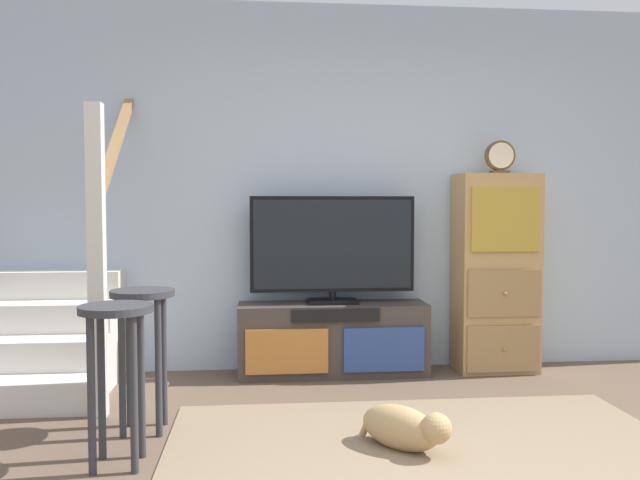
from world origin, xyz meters
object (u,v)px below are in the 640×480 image
object	(u,v)px
television	(333,246)
dog	(405,428)
media_console	(333,339)
bar_stool_far	(143,328)
desk_clock	(500,157)
side_cabinet	(496,273)
bar_stool_near	(116,348)

from	to	relation	value
television	dog	world-z (taller)	television
media_console	bar_stool_far	bearing A→B (deg)	-137.10
desk_clock	dog	world-z (taller)	desk_clock
media_console	dog	xyz separation A→B (m)	(0.19, -1.48, -0.14)
bar_stool_far	desk_clock	bearing A→B (deg)	24.14
bar_stool_far	media_console	bearing A→B (deg)	42.90
desk_clock	bar_stool_far	xyz separation A→B (m)	(-2.37, -1.06, -1.01)
side_cabinet	dog	size ratio (longest dim) A/B	3.16
media_console	bar_stool_near	world-z (taller)	bar_stool_near
media_console	bar_stool_far	world-z (taller)	bar_stool_far
bar_stool_far	dog	bearing A→B (deg)	-16.96
media_console	side_cabinet	distance (m)	1.29
media_console	dog	size ratio (longest dim) A/B	2.96
television	side_cabinet	distance (m)	1.22
dog	television	bearing A→B (deg)	97.32
television	side_cabinet	xyz separation A→B (m)	(1.21, -0.01, -0.20)
television	bar_stool_near	distance (m)	1.99
media_console	dog	distance (m)	1.49
media_console	bar_stool_near	xyz separation A→B (m)	(-1.19, -1.53, 0.30)
side_cabinet	dog	distance (m)	1.90
bar_stool_near	bar_stool_far	distance (m)	0.47
television	dog	size ratio (longest dim) A/B	2.58
side_cabinet	desk_clock	world-z (taller)	desk_clock
media_console	side_cabinet	xyz separation A→B (m)	(1.21, 0.01, 0.47)
television	bar_stool_far	size ratio (longest dim) A/B	1.54
side_cabinet	desk_clock	distance (m)	0.85
television	bar_stool_near	xyz separation A→B (m)	(-1.19, -1.56, -0.37)
media_console	dog	world-z (taller)	media_console
desk_clock	bar_stool_far	bearing A→B (deg)	-155.86
side_cabinet	bar_stool_far	xyz separation A→B (m)	(-2.36, -1.08, -0.16)
media_console	desk_clock	size ratio (longest dim) A/B	5.61
desk_clock	dog	size ratio (longest dim) A/B	0.53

